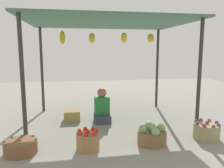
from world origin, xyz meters
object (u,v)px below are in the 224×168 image
(vendor_person, at_px, (102,109))
(basket_purple_onions, at_px, (206,131))
(basket_red_tomatoes, at_px, (88,141))
(basket_green_chilies, at_px, (21,147))
(wooden_crate_near_vendor, at_px, (72,115))
(basket_cabbages, at_px, (152,135))

(vendor_person, xyz_separation_m, basket_purple_onions, (1.79, -1.32, -0.15))
(basket_red_tomatoes, bearing_deg, basket_purple_onions, 2.19)
(basket_green_chilies, relative_size, wooden_crate_near_vendor, 1.40)
(vendor_person, height_order, basket_red_tomatoes, vendor_person)
(wooden_crate_near_vendor, bearing_deg, vendor_person, -17.27)
(basket_purple_onions, distance_m, wooden_crate_near_vendor, 2.91)
(basket_cabbages, height_order, wooden_crate_near_vendor, basket_cabbages)
(vendor_person, bearing_deg, basket_purple_onions, -36.50)
(basket_red_tomatoes, bearing_deg, wooden_crate_near_vendor, 99.62)
(basket_red_tomatoes, relative_size, basket_cabbages, 0.75)
(basket_cabbages, xyz_separation_m, basket_purple_onions, (1.07, 0.04, -0.00))
(vendor_person, relative_size, basket_green_chilies, 1.52)
(vendor_person, xyz_separation_m, wooden_crate_near_vendor, (-0.68, 0.21, -0.18))
(basket_red_tomatoes, distance_m, wooden_crate_near_vendor, 1.64)
(vendor_person, distance_m, basket_green_chilies, 2.02)
(basket_red_tomatoes, relative_size, basket_purple_onions, 0.81)
(basket_green_chilies, xyz_separation_m, basket_cabbages, (2.19, 0.01, 0.04))
(basket_cabbages, bearing_deg, basket_red_tomatoes, -177.53)
(basket_red_tomatoes, xyz_separation_m, basket_purple_onions, (2.20, 0.08, -0.00))
(basket_cabbages, relative_size, wooden_crate_near_vendor, 1.38)
(basket_purple_onions, bearing_deg, basket_cabbages, -178.10)
(basket_red_tomatoes, relative_size, wooden_crate_near_vendor, 1.03)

